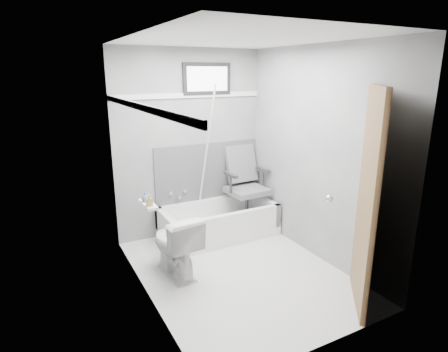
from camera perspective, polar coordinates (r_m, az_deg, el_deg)
floor at (r=4.21m, az=2.30°, el=-14.38°), size 2.60×2.60×0.00m
ceiling at (r=3.67m, az=2.73°, el=20.21°), size 2.60×2.60×0.00m
wall_back at (r=4.90m, az=-5.22°, el=4.89°), size 2.00×0.02×2.40m
wall_front at (r=2.77m, az=16.25°, el=-4.10°), size 2.00×0.02×2.40m
wall_left at (r=3.38m, az=-12.28°, el=-0.26°), size 0.02×2.60×2.40m
wall_right at (r=4.34m, az=13.98°, el=3.11°), size 0.02×2.60×2.40m
bathtub at (r=4.95m, az=-0.80°, el=-6.90°), size 1.50×0.70×0.42m
office_chair at (r=5.07m, az=3.53°, el=-1.39°), size 0.61×0.61×1.02m
toilet at (r=4.05m, az=-7.48°, el=-10.34°), size 0.45×0.73×0.68m
door at (r=3.57m, az=27.25°, el=-4.22°), size 0.78×0.78×2.00m
window at (r=4.91m, az=-2.62°, el=14.58°), size 0.66×0.04×0.40m
backerboard at (r=5.08m, az=-2.47°, el=0.69°), size 1.50×0.02×0.78m
trim_back at (r=4.81m, az=-5.35°, el=12.13°), size 2.00×0.02×0.06m
trim_left at (r=3.28m, az=-12.69°, el=10.26°), size 0.02×2.60×0.06m
pole at (r=4.76m, az=-2.84°, el=2.77°), size 0.02×0.62×1.86m
shelf at (r=3.60m, az=-11.48°, el=-4.24°), size 0.10×0.32×0.02m
soap_bottle_a at (r=3.51m, az=-11.32°, el=-3.66°), size 0.06×0.06×0.12m
soap_bottle_b at (r=3.64m, az=-11.96°, el=-3.09°), size 0.09×0.09×0.09m
faucet at (r=4.97m, az=-7.04°, el=-2.78°), size 0.26×0.10×0.16m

